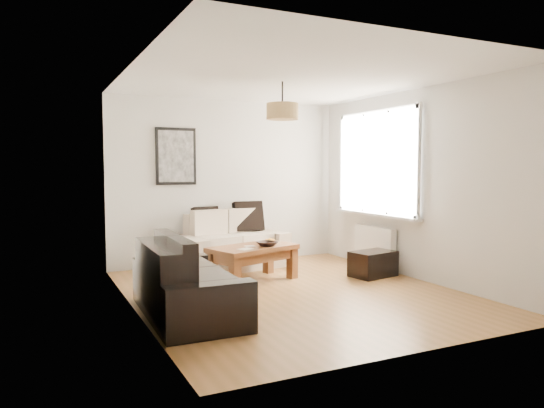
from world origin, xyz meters
name	(u,v)px	position (x,y,z in m)	size (l,w,h in m)	color
floor	(293,292)	(0.00, 0.00, 0.00)	(4.50, 4.50, 0.00)	brown
ceiling	(294,78)	(0.00, 0.00, 2.60)	(3.80, 4.50, 0.00)	white
wall_back	(228,182)	(0.00, 2.25, 1.30)	(3.80, 0.04, 2.60)	silver
wall_front	(423,196)	(0.00, -2.25, 1.30)	(3.80, 0.04, 2.60)	silver
wall_left	(133,190)	(-1.90, 0.00, 1.30)	(0.04, 4.50, 2.60)	silver
wall_right	(416,184)	(1.90, 0.00, 1.30)	(0.04, 4.50, 2.60)	silver
window_bay	(378,163)	(1.86, 0.80, 1.60)	(0.14, 1.90, 1.60)	white
radiator	(374,243)	(1.82, 0.80, 0.38)	(0.10, 0.90, 0.52)	white
poster	(176,156)	(-0.85, 2.22, 1.70)	(0.62, 0.04, 0.87)	black
pendant_shade	(282,111)	(0.00, 0.30, 2.23)	(0.40, 0.40, 0.20)	tan
loveseat_cream	(231,241)	(-0.13, 1.78, 0.41)	(1.65, 0.90, 0.82)	#B9AA95
sofa_leather	(188,279)	(-1.43, -0.37, 0.38)	(1.74, 0.85, 0.75)	black
coffee_table	(253,263)	(-0.19, 0.80, 0.24)	(1.17, 0.64, 0.48)	brown
ottoman	(373,264)	(1.45, 0.34, 0.18)	(0.62, 0.40, 0.36)	black
cushion_left	(206,220)	(-0.46, 1.98, 0.73)	(0.41, 0.13, 0.41)	black
cushion_right	(248,216)	(0.24, 1.98, 0.76)	(0.47, 0.15, 0.47)	black
fruit_bowl	(267,244)	(-0.03, 0.68, 0.51)	(0.27, 0.27, 0.07)	black
orange_a	(270,241)	(0.08, 0.85, 0.52)	(0.08, 0.08, 0.08)	orange
orange_b	(273,241)	(0.13, 0.86, 0.52)	(0.06, 0.06, 0.06)	orange
orange_c	(267,241)	(0.05, 0.86, 0.52)	(0.07, 0.07, 0.07)	orange
papers	(245,249)	(-0.39, 0.58, 0.48)	(0.19, 0.13, 0.01)	silver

